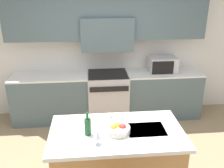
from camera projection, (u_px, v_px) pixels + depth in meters
back_cabinetry at (106, 35)px, 4.70m from camera, size 10.00×0.46×2.70m
back_counter at (108, 96)px, 4.90m from camera, size 3.61×0.62×0.92m
range_stove at (108, 96)px, 4.87m from camera, size 0.76×0.70×0.93m
microwave at (162, 65)px, 4.76m from camera, size 0.52×0.40×0.30m
kitchen_island at (116, 162)px, 3.06m from camera, size 1.55×0.88×0.91m
wine_bottle at (88, 126)px, 2.78m from camera, size 0.08×0.08×0.28m
wine_glass_near at (97, 135)px, 2.61m from camera, size 0.08×0.08×0.16m
wine_glass_far at (109, 115)px, 3.00m from camera, size 0.08×0.08×0.16m
fruit_bowl at (118, 129)px, 2.84m from camera, size 0.28×0.28×0.11m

